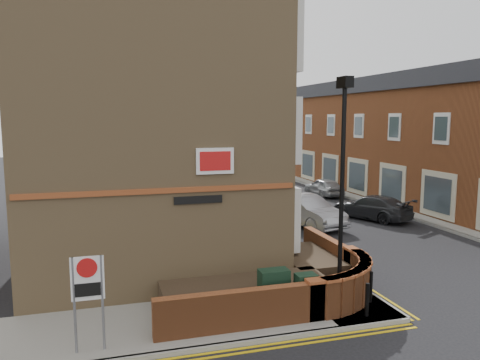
% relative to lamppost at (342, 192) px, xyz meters
% --- Properties ---
extents(ground, '(120.00, 120.00, 0.00)m').
position_rel_lamppost_xyz_m(ground, '(-1.60, -1.20, -3.34)').
color(ground, black).
rests_on(ground, ground).
extents(pavement_corner, '(13.00, 3.00, 0.12)m').
position_rel_lamppost_xyz_m(pavement_corner, '(-5.10, 0.30, -3.28)').
color(pavement_corner, gray).
rests_on(pavement_corner, ground).
extents(pavement_main, '(2.00, 32.00, 0.12)m').
position_rel_lamppost_xyz_m(pavement_main, '(0.40, 14.80, -3.28)').
color(pavement_main, gray).
rests_on(pavement_main, ground).
extents(pavement_far, '(4.00, 40.00, 0.12)m').
position_rel_lamppost_xyz_m(pavement_far, '(11.40, 11.80, -3.28)').
color(pavement_far, gray).
rests_on(pavement_far, ground).
extents(kerb_side, '(13.00, 0.15, 0.12)m').
position_rel_lamppost_xyz_m(kerb_side, '(-5.10, -1.20, -3.28)').
color(kerb_side, gray).
rests_on(kerb_side, ground).
extents(kerb_main_near, '(0.15, 32.00, 0.12)m').
position_rel_lamppost_xyz_m(kerb_main_near, '(1.40, 14.80, -3.28)').
color(kerb_main_near, gray).
rests_on(kerb_main_near, ground).
extents(kerb_main_far, '(0.15, 40.00, 0.12)m').
position_rel_lamppost_xyz_m(kerb_main_far, '(9.40, 11.80, -3.28)').
color(kerb_main_far, gray).
rests_on(kerb_main_far, ground).
extents(yellow_lines_main, '(0.28, 32.00, 0.01)m').
position_rel_lamppost_xyz_m(yellow_lines_main, '(1.65, 14.80, -3.34)').
color(yellow_lines_main, gold).
rests_on(yellow_lines_main, ground).
extents(corner_building, '(8.95, 10.40, 13.60)m').
position_rel_lamppost_xyz_m(corner_building, '(-4.44, 6.80, 2.88)').
color(corner_building, '#9A7C52').
rests_on(corner_building, ground).
extents(garden_wall, '(6.80, 6.00, 1.20)m').
position_rel_lamppost_xyz_m(garden_wall, '(-1.60, 1.30, -3.34)').
color(garden_wall, brown).
rests_on(garden_wall, ground).
extents(lamppost, '(0.25, 0.50, 6.30)m').
position_rel_lamppost_xyz_m(lamppost, '(0.00, 0.00, 0.00)').
color(lamppost, black).
rests_on(lamppost, pavement_corner).
extents(utility_cabinet_large, '(0.80, 0.45, 1.20)m').
position_rel_lamppost_xyz_m(utility_cabinet_large, '(-1.90, 0.10, -2.62)').
color(utility_cabinet_large, black).
rests_on(utility_cabinet_large, pavement_corner).
extents(utility_cabinet_small, '(0.55, 0.40, 1.10)m').
position_rel_lamppost_xyz_m(utility_cabinet_small, '(-1.10, -0.20, -2.67)').
color(utility_cabinet_small, black).
rests_on(utility_cabinet_small, pavement_corner).
extents(bollard_near, '(0.11, 0.11, 0.90)m').
position_rel_lamppost_xyz_m(bollard_near, '(0.40, -0.80, -2.77)').
color(bollard_near, black).
rests_on(bollard_near, pavement_corner).
extents(bollard_far, '(0.11, 0.11, 0.90)m').
position_rel_lamppost_xyz_m(bollard_far, '(1.00, -0.00, -2.77)').
color(bollard_far, black).
rests_on(bollard_far, pavement_corner).
extents(zone_sign, '(0.72, 0.07, 2.20)m').
position_rel_lamppost_xyz_m(zone_sign, '(-6.60, -0.70, -1.70)').
color(zone_sign, slate).
rests_on(zone_sign, pavement_corner).
extents(far_terrace, '(5.40, 30.40, 8.00)m').
position_rel_lamppost_xyz_m(far_terrace, '(12.90, 15.80, 0.70)').
color(far_terrace, brown).
rests_on(far_terrace, ground).
extents(far_terrace_cream, '(5.40, 12.40, 8.00)m').
position_rel_lamppost_xyz_m(far_terrace_cream, '(12.90, 36.80, 0.71)').
color(far_terrace_cream, beige).
rests_on(far_terrace_cream, ground).
extents(tree_near, '(3.64, 3.65, 6.70)m').
position_rel_lamppost_xyz_m(tree_near, '(0.40, 12.85, 1.36)').
color(tree_near, '#382B1E').
rests_on(tree_near, pavement_main).
extents(tree_mid, '(4.03, 4.03, 7.42)m').
position_rel_lamppost_xyz_m(tree_mid, '(0.40, 20.85, 1.85)').
color(tree_mid, '#382B1E').
rests_on(tree_mid, pavement_main).
extents(tree_far, '(3.81, 3.81, 7.00)m').
position_rel_lamppost_xyz_m(tree_far, '(0.40, 28.85, 1.57)').
color(tree_far, '#382B1E').
rests_on(tree_far, pavement_main).
extents(traffic_light_assembly, '(0.20, 0.16, 4.20)m').
position_rel_lamppost_xyz_m(traffic_light_assembly, '(0.80, 23.80, -0.56)').
color(traffic_light_assembly, black).
rests_on(traffic_light_assembly, pavement_main).
extents(silver_car_near, '(2.80, 4.86, 1.52)m').
position_rel_lamppost_xyz_m(silver_car_near, '(3.40, 9.77, -2.59)').
color(silver_car_near, '#95969C').
rests_on(silver_car_near, ground).
extents(red_car_main, '(3.47, 5.77, 1.50)m').
position_rel_lamppost_xyz_m(red_car_main, '(2.00, 19.44, -2.59)').
color(red_car_main, '#9A2B10').
rests_on(red_car_main, ground).
extents(grey_car_far, '(3.47, 4.74, 1.28)m').
position_rel_lamppost_xyz_m(grey_car_far, '(7.40, 10.24, -2.71)').
color(grey_car_far, '#27282B').
rests_on(grey_car_far, ground).
extents(silver_car_far, '(1.65, 3.70, 1.23)m').
position_rel_lamppost_xyz_m(silver_car_far, '(8.36, 17.72, -2.73)').
color(silver_car_far, gray).
rests_on(silver_car_far, ground).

